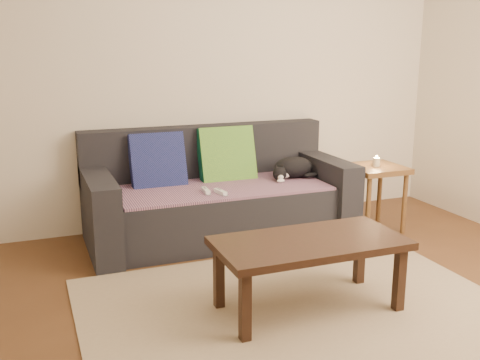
% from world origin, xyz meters
% --- Properties ---
extents(ground, '(4.50, 4.50, 0.00)m').
position_xyz_m(ground, '(0.00, 0.00, 0.00)').
color(ground, brown).
rests_on(ground, ground).
extents(back_wall, '(4.50, 0.04, 2.60)m').
position_xyz_m(back_wall, '(0.00, 2.00, 1.30)').
color(back_wall, beige).
rests_on(back_wall, ground).
extents(sofa, '(2.10, 0.94, 0.87)m').
position_xyz_m(sofa, '(0.00, 1.57, 0.31)').
color(sofa, '#232328').
rests_on(sofa, ground).
extents(throw_blanket, '(1.66, 0.74, 0.02)m').
position_xyz_m(throw_blanket, '(0.00, 1.48, 0.43)').
color(throw_blanket, '#3D2648').
rests_on(throw_blanket, sofa).
extents(cushion_navy, '(0.44, 0.24, 0.45)m').
position_xyz_m(cushion_navy, '(-0.45, 1.74, 0.63)').
color(cushion_navy, '#0F1C42').
rests_on(cushion_navy, throw_blanket).
extents(cushion_green, '(0.47, 0.25, 0.49)m').
position_xyz_m(cushion_green, '(0.14, 1.74, 0.63)').
color(cushion_green, '#0C4D2F').
rests_on(cushion_green, throw_blanket).
extents(cat, '(0.41, 0.30, 0.18)m').
position_xyz_m(cat, '(0.65, 1.54, 0.52)').
color(cat, black).
rests_on(cat, throw_blanket).
extents(wii_remote_a, '(0.05, 0.15, 0.03)m').
position_xyz_m(wii_remote_a, '(-0.18, 1.34, 0.46)').
color(wii_remote_a, white).
rests_on(wii_remote_a, throw_blanket).
extents(wii_remote_b, '(0.06, 0.15, 0.03)m').
position_xyz_m(wii_remote_b, '(-0.08, 1.26, 0.46)').
color(wii_remote_b, white).
rests_on(wii_remote_b, throw_blanket).
extents(side_table, '(0.44, 0.44, 0.55)m').
position_xyz_m(side_table, '(1.28, 1.25, 0.45)').
color(side_table, brown).
rests_on(side_table, ground).
extents(candle, '(0.06, 0.06, 0.09)m').
position_xyz_m(candle, '(1.28, 1.25, 0.59)').
color(candle, beige).
rests_on(candle, side_table).
extents(rug, '(2.50, 1.80, 0.01)m').
position_xyz_m(rug, '(0.00, 0.15, 0.01)').
color(rug, tan).
rests_on(rug, ground).
extents(coffee_table, '(1.10, 0.55, 0.44)m').
position_xyz_m(coffee_table, '(0.06, 0.11, 0.39)').
color(coffee_table, black).
rests_on(coffee_table, rug).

